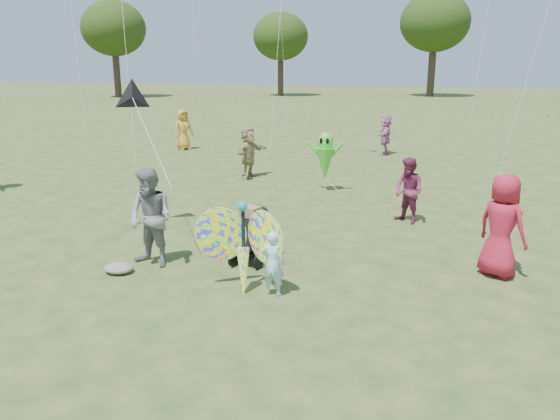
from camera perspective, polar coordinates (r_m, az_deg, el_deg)
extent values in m
plane|color=#51592B|center=(8.72, -1.36, -9.61)|extent=(160.00, 160.00, 0.00)
imported|color=#A8D5EF|center=(8.78, -0.74, -5.61)|extent=(0.42, 0.29, 1.08)
imported|color=gray|center=(10.20, -13.35, -0.81)|extent=(1.03, 0.89, 1.83)
ellipsoid|color=gray|center=(10.25, -16.52, -5.84)|extent=(0.54, 0.44, 0.17)
imported|color=#AC1B32|center=(10.21, 22.18, -1.55)|extent=(1.06, 1.01, 1.83)
imported|color=tan|center=(17.79, -3.31, 6.07)|extent=(0.87, 1.62, 1.67)
imported|color=#772749|center=(13.01, 13.30, 1.97)|extent=(0.95, 0.93, 1.54)
imported|color=gold|center=(23.94, -10.07, 8.27)|extent=(0.95, 0.99, 1.71)
imported|color=#BD6CA6|center=(22.73, 10.95, 7.73)|extent=(0.57, 1.51, 1.60)
cube|color=black|center=(10.23, -2.95, -2.50)|extent=(0.71, 0.96, 0.71)
cube|color=black|center=(10.34, -2.93, -4.24)|extent=(0.61, 0.78, 0.10)
ellipsoid|color=black|center=(10.36, -2.55, -0.35)|extent=(0.51, 0.45, 0.33)
cylinder|color=black|center=(10.13, -4.84, -5.12)|extent=(0.14, 0.30, 0.30)
cylinder|color=black|center=(9.98, -2.24, -5.39)|extent=(0.14, 0.30, 0.30)
cylinder|color=black|center=(10.78, -2.17, -4.02)|extent=(0.12, 0.22, 0.22)
cylinder|color=black|center=(9.67, -3.88, -0.90)|extent=(0.43, 0.17, 0.03)
cube|color=#A57E4F|center=(10.07, -3.07, -0.36)|extent=(0.41, 0.37, 0.26)
ellipsoid|color=#FD4928|center=(9.04, -6.17, -2.53)|extent=(0.98, 0.71, 1.24)
ellipsoid|color=#FD4928|center=(8.80, -1.56, -2.94)|extent=(0.98, 0.71, 1.24)
cylinder|color=black|center=(8.95, -3.85, -3.00)|extent=(0.06, 0.06, 1.00)
cone|color=#FD4928|center=(8.98, -3.84, -6.80)|extent=(0.36, 0.49, 0.93)
sphere|color=teal|center=(8.77, -3.95, 0.37)|extent=(0.16, 0.16, 0.16)
cone|color=black|center=(12.31, -15.18, 11.30)|extent=(0.89, 0.62, 0.81)
cylinder|color=silver|center=(11.10, -13.40, 7.26)|extent=(1.81, 1.96, 1.47)
cone|color=#47D231|center=(15.86, 4.72, 4.79)|extent=(0.56, 0.56, 0.95)
ellipsoid|color=#47D231|center=(15.76, 4.77, 7.11)|extent=(0.44, 0.39, 0.57)
ellipsoid|color=black|center=(15.59, 4.32, 7.22)|extent=(0.10, 0.05, 0.17)
ellipsoid|color=black|center=(15.56, 4.98, 7.19)|extent=(0.10, 0.05, 0.17)
cylinder|color=#47D231|center=(15.85, 3.68, 6.27)|extent=(0.43, 0.10, 0.49)
cylinder|color=#47D231|center=(15.74, 5.83, 6.16)|extent=(0.43, 0.10, 0.49)
cylinder|color=silver|center=(15.74, 5.61, 2.46)|extent=(0.61, 0.41, 0.41)
cylinder|color=#3A2D21|center=(61.72, -16.65, 13.17)|extent=(0.70, 0.70, 4.20)
ellipsoid|color=#2B4214|center=(61.79, -17.01, 17.71)|extent=(6.60, 6.60, 5.61)
cylinder|color=#3A2D21|center=(61.79, 0.06, 13.60)|extent=(0.63, 0.63, 3.78)
ellipsoid|color=#2B4214|center=(61.82, 0.06, 17.68)|extent=(5.94, 5.94, 5.05)
cylinder|color=#3A2D21|center=(62.59, 15.52, 13.47)|extent=(0.77, 0.77, 4.62)
ellipsoid|color=#2B4214|center=(62.70, 15.89, 18.38)|extent=(7.26, 7.26, 6.17)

